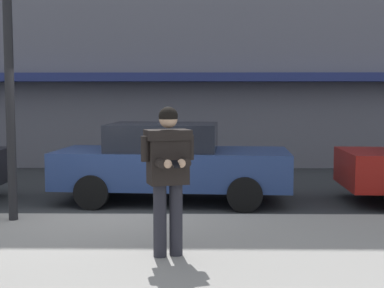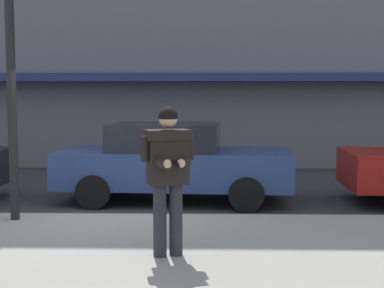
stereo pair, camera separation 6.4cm
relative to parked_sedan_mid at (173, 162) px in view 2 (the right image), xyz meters
name	(u,v)px [view 2 (the right image)]	position (x,y,z in m)	size (l,w,h in m)	color
ground_plane	(109,219)	(-0.98, -1.56, -0.79)	(80.00, 80.00, 0.00)	#2B2D30
sidewalk	(152,270)	(0.02, -4.41, -0.72)	(32.00, 5.30, 0.14)	gray
curb_paint_line	(169,218)	(0.02, -1.51, -0.79)	(28.00, 0.12, 0.01)	silver
parked_sedan_mid	(173,162)	(0.00, 0.00, 0.00)	(4.61, 2.15, 1.54)	navy
man_texting_on_phone	(168,165)	(0.19, -4.09, 0.46)	(0.62, 0.64, 1.81)	#23232B
street_lamp_post	(10,26)	(-2.35, -2.21, 2.35)	(0.36, 0.36, 4.88)	black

